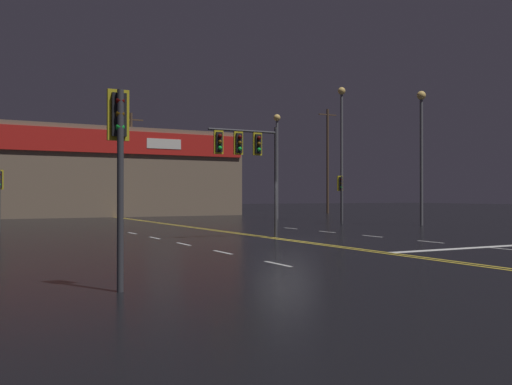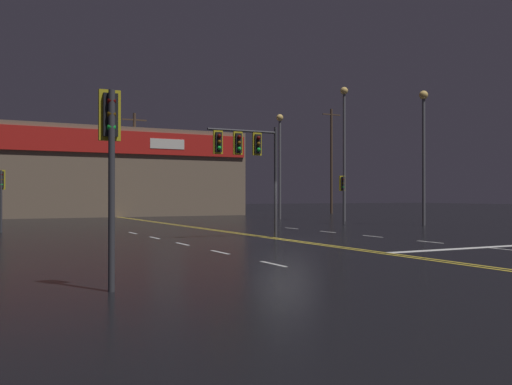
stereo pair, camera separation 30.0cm
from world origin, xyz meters
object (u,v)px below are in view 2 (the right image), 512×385
at_px(traffic_signal_corner_northeast, 343,189).
at_px(streetlight_near_left, 280,151).
at_px(traffic_signal_corner_northwest, 1,187).
at_px(streetlight_median_approach, 424,138).
at_px(streetlight_far_median, 344,136).
at_px(traffic_signal_corner_southwest, 110,143).
at_px(traffic_signal_median, 247,151).

relative_size(traffic_signal_corner_northeast, streetlight_near_left, 0.37).
height_order(traffic_signal_corner_northwest, streetlight_median_approach, streetlight_median_approach).
distance_m(streetlight_near_left, streetlight_far_median, 6.29).
bearing_deg(traffic_signal_corner_northeast, streetlight_median_approach, -47.51).
xyz_separation_m(traffic_signal_corner_southwest, streetlight_far_median, (22.24, 23.08, 3.38)).
height_order(traffic_signal_corner_northeast, streetlight_near_left, streetlight_near_left).
bearing_deg(streetlight_near_left, traffic_signal_corner_northeast, -93.20).
distance_m(traffic_signal_corner_northwest, streetlight_median_approach, 24.59).
relative_size(traffic_signal_corner_southwest, streetlight_near_left, 0.46).
bearing_deg(streetlight_near_left, traffic_signal_median, -123.31).
bearing_deg(streetlight_near_left, traffic_signal_corner_northwest, -157.61).
bearing_deg(traffic_signal_median, streetlight_near_left, 56.69).
height_order(traffic_signal_median, streetlight_near_left, streetlight_near_left).
xyz_separation_m(traffic_signal_corner_northeast, streetlight_near_left, (0.52, 9.32, 3.16)).
distance_m(traffic_signal_corner_southwest, streetlight_far_median, 32.22).
bearing_deg(traffic_signal_corner_northwest, streetlight_median_approach, -10.47).
relative_size(traffic_signal_corner_northwest, streetlight_near_left, 0.37).
relative_size(traffic_signal_corner_northwest, streetlight_far_median, 0.32).
height_order(traffic_signal_median, streetlight_median_approach, streetlight_median_approach).
bearing_deg(traffic_signal_corner_northeast, traffic_signal_median, -142.50).
distance_m(traffic_signal_corner_northwest, traffic_signal_corner_northeast, 20.53).
bearing_deg(traffic_signal_corner_northwest, traffic_signal_corner_northeast, -1.82).
distance_m(traffic_signal_median, streetlight_near_left, 21.60).
xyz_separation_m(traffic_signal_corner_northeast, streetlight_median_approach, (3.46, -3.78, 3.16)).
distance_m(traffic_signal_corner_northwest, streetlight_far_median, 23.63).
xyz_separation_m(traffic_signal_median, traffic_signal_corner_northeast, (11.30, 8.67, -1.46)).
bearing_deg(traffic_signal_corner_northeast, traffic_signal_corner_southwest, -134.98).
bearing_deg(streetlight_far_median, streetlight_median_approach, -83.29).
bearing_deg(traffic_signal_corner_southwest, streetlight_near_left, 55.18).
xyz_separation_m(traffic_signal_corner_northwest, streetlight_near_left, (21.04, 8.67, 3.17)).
bearing_deg(traffic_signal_corner_northwest, traffic_signal_median, -45.33).
relative_size(traffic_signal_median, streetlight_median_approach, 0.58).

